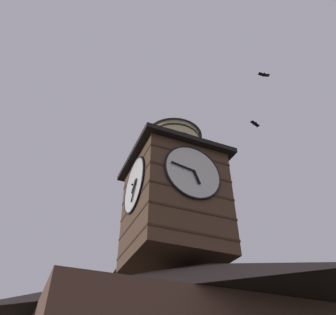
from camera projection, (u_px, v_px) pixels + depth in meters
clock_tower at (174, 191)px, 16.17m from camera, size 4.76×4.76×8.55m
pine_tree_behind at (144, 306)px, 18.64m from camera, size 6.54×6.54×16.02m
moon at (193, 313)px, 49.15m from camera, size 2.27×2.27×2.27m
flying_bird_high at (264, 75)px, 18.94m from camera, size 0.70×0.31×0.15m
flying_bird_low at (255, 124)px, 19.58m from camera, size 0.73×0.39×0.16m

